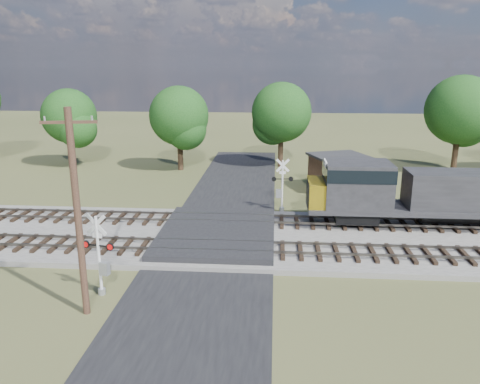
# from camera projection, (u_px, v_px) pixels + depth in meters

# --- Properties ---
(ground) EXTENTS (160.00, 160.00, 0.00)m
(ground) POSITION_uv_depth(u_px,v_px,m) (217.00, 242.00, 28.60)
(ground) COLOR #434B28
(ground) RESTS_ON ground
(ballast_bed) EXTENTS (140.00, 10.00, 0.30)m
(ballast_bed) POSITION_uv_depth(u_px,v_px,m) (381.00, 241.00, 28.32)
(ballast_bed) COLOR gray
(ballast_bed) RESTS_ON ground
(road) EXTENTS (7.00, 60.00, 0.08)m
(road) POSITION_uv_depth(u_px,v_px,m) (217.00, 241.00, 28.59)
(road) COLOR black
(road) RESTS_ON ground
(crossing_panel) EXTENTS (7.00, 9.00, 0.62)m
(crossing_panel) POSITION_uv_depth(u_px,v_px,m) (217.00, 234.00, 29.00)
(crossing_panel) COLOR #262628
(crossing_panel) RESTS_ON ground
(track_near) EXTENTS (140.00, 2.60, 0.33)m
(track_near) POSITION_uv_depth(u_px,v_px,m) (267.00, 249.00, 26.34)
(track_near) COLOR black
(track_near) RESTS_ON ballast_bed
(track_far) EXTENTS (140.00, 2.60, 0.33)m
(track_far) POSITION_uv_depth(u_px,v_px,m) (269.00, 221.00, 31.15)
(track_far) COLOR black
(track_far) RESTS_ON ballast_bed
(crossing_signal_near) EXTENTS (1.59, 0.43, 3.99)m
(crossing_signal_near) POSITION_uv_depth(u_px,v_px,m) (101.00, 262.00, 21.61)
(crossing_signal_near) COLOR silver
(crossing_signal_near) RESTS_ON ground
(crossing_signal_far) EXTENTS (1.59, 0.36, 3.94)m
(crossing_signal_far) POSITION_uv_depth(u_px,v_px,m) (281.00, 190.00, 34.20)
(crossing_signal_far) COLOR silver
(crossing_signal_far) RESTS_ON ground
(utility_pole) EXTENTS (2.16, 0.53, 8.90)m
(utility_pole) POSITION_uv_depth(u_px,v_px,m) (77.00, 210.00, 19.15)
(utility_pole) COLOR #382419
(utility_pole) RESTS_ON ground
(equipment_shed) EXTENTS (5.73, 5.73, 3.04)m
(equipment_shed) POSITION_uv_depth(u_px,v_px,m) (339.00, 173.00, 40.04)
(equipment_shed) COLOR #462A1E
(equipment_shed) RESTS_ON ground
(treeline) EXTENTS (80.13, 9.57, 10.93)m
(treeline) POSITION_uv_depth(u_px,v_px,m) (290.00, 110.00, 46.37)
(treeline) COLOR black
(treeline) RESTS_ON ground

